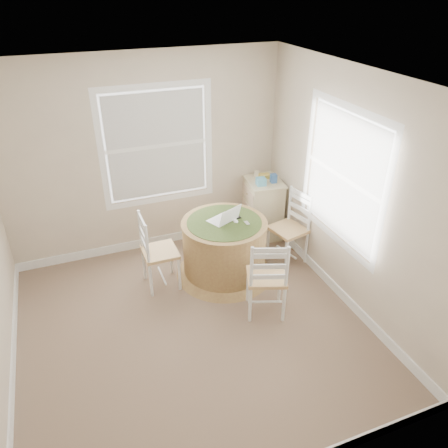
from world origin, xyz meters
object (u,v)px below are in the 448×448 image
chair_left (160,251)px  chair_near (266,276)px  laptop (224,219)px  corner_chest (262,207)px  round_table (224,246)px  chair_right (288,229)px

chair_left → chair_near: (0.96, -0.90, 0.00)m
chair_left → laptop: bearing=-92.6°
chair_near → corner_chest: bearing=-94.0°
round_table → laptop: laptop is taller
corner_chest → chair_near: bearing=-106.8°
chair_left → chair_right: same height
chair_right → chair_near: bearing=-55.0°
round_table → chair_right: 0.88m
laptop → corner_chest: (0.86, 0.70, -0.35)m
chair_right → laptop: bearing=-107.5°
chair_left → chair_right: (1.67, -0.09, 0.00)m
corner_chest → round_table: bearing=-132.7°
chair_left → corner_chest: chair_left is taller
chair_right → laptop: (-0.87, 0.06, 0.30)m
chair_left → chair_near: size_ratio=1.00×
chair_near → chair_right: (0.71, 0.81, 0.00)m
laptop → chair_right: bearing=151.8°
laptop → chair_near: bearing=75.9°
corner_chest → chair_right: bearing=-82.1°
round_table → corner_chest: (0.87, 0.73, 0.02)m
round_table → corner_chest: bearing=38.2°
round_table → laptop: 0.37m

